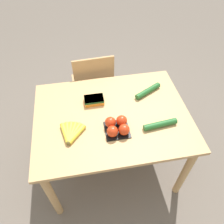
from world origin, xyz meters
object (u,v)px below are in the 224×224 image
object	(u,v)px
banana_bunch	(71,133)
cucumber_near	(160,124)
chair	(94,86)
carrot_bag	(94,100)
tomato_pack	(117,126)
cucumber_far	(148,91)

from	to	relation	value
banana_bunch	cucumber_near	bearing A→B (deg)	-3.26
chair	carrot_bag	xyz separation A→B (m)	(-0.04, -0.51, 0.30)
chair	banana_bunch	xyz separation A→B (m)	(-0.24, -0.81, 0.29)
banana_bunch	carrot_bag	bearing A→B (deg)	55.87
tomato_pack	cucumber_far	world-z (taller)	tomato_pack
chair	cucumber_near	bearing A→B (deg)	112.84
chair	banana_bunch	size ratio (longest dim) A/B	4.72
chair	carrot_bag	bearing A→B (deg)	82.56
carrot_bag	cucumber_far	bearing A→B (deg)	3.77
cucumber_far	chair	bearing A→B (deg)	131.48
chair	banana_bunch	bearing A→B (deg)	70.33
chair	carrot_bag	distance (m)	0.59
chair	tomato_pack	world-z (taller)	chair
chair	cucumber_near	world-z (taller)	chair
carrot_bag	cucumber_near	world-z (taller)	carrot_bag
tomato_pack	cucumber_far	distance (m)	0.48
carrot_bag	banana_bunch	bearing A→B (deg)	-124.13
cucumber_near	cucumber_far	bearing A→B (deg)	87.92
banana_bunch	tomato_pack	size ratio (longest dim) A/B	1.09
carrot_bag	cucumber_near	xyz separation A→B (m)	(0.45, -0.33, -0.00)
tomato_pack	chair	bearing A→B (deg)	96.28
banana_bunch	cucumber_near	size ratio (longest dim) A/B	0.74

